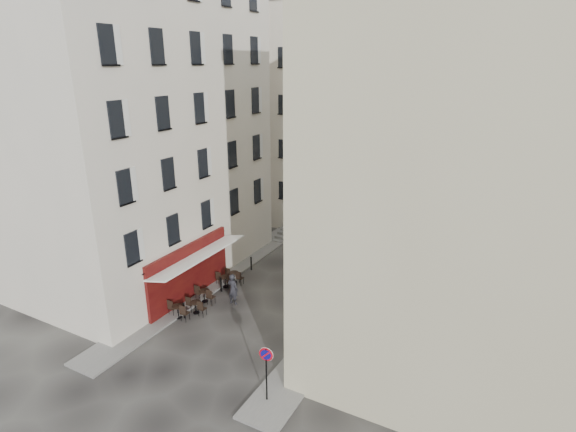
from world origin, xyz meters
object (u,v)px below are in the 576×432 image
Objects in this scene: pedestrian at (233,289)px; bistro_table_a at (179,310)px; bistro_table_b at (196,306)px; no_parking_sign at (266,364)px.

bistro_table_a is at bearing 61.15° from pedestrian.
bistro_table_a is 1.02m from bistro_table_b.
bistro_table_b is at bearing 57.42° from bistro_table_a.
pedestrian is (1.23, 1.91, 0.50)m from bistro_table_b.
pedestrian is at bearing 57.27° from bistro_table_b.
no_parking_sign is 1.38× the size of pedestrian.
pedestrian is at bearing 57.32° from bistro_table_a.
no_parking_sign reaches higher than bistro_table_b.
no_parking_sign is 2.03× the size of bistro_table_b.
bistro_table_b is (-7.16, 4.20, -1.42)m from no_parking_sign.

